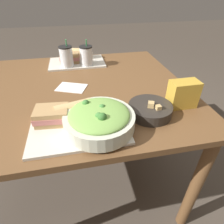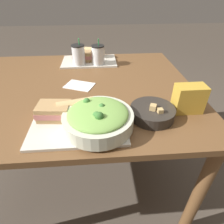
# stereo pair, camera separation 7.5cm
# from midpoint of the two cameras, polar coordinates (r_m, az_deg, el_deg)

# --- Properties ---
(ground_plane) EXTENTS (12.00, 12.00, 0.00)m
(ground_plane) POSITION_cam_midpoint_polar(r_m,az_deg,el_deg) (1.58, -5.85, -17.55)
(ground_plane) COLOR #4C4238
(dining_table) EXTENTS (1.29, 1.08, 0.77)m
(dining_table) POSITION_cam_midpoint_polar(r_m,az_deg,el_deg) (1.13, -7.87, 3.68)
(dining_table) COLOR brown
(dining_table) RESTS_ON ground_plane
(tray_near) EXTENTS (0.39, 0.24, 0.01)m
(tray_near) POSITION_cam_midpoint_polar(r_m,az_deg,el_deg) (0.76, -7.30, -4.57)
(tray_near) COLOR beige
(tray_near) RESTS_ON dining_table
(tray_far) EXTENTS (0.39, 0.24, 0.01)m
(tray_far) POSITION_cam_midpoint_polar(r_m,az_deg,el_deg) (1.42, -5.37, 15.11)
(tray_far) COLOR beige
(tray_far) RESTS_ON dining_table
(salad_bowl) EXTENTS (0.28, 0.28, 0.10)m
(salad_bowl) POSITION_cam_midpoint_polar(r_m,az_deg,el_deg) (0.72, -1.29, -1.86)
(salad_bowl) COLOR beige
(salad_bowl) RESTS_ON tray_near
(soup_bowl) EXTENTS (0.19, 0.19, 0.07)m
(soup_bowl) POSITION_cam_midpoint_polar(r_m,az_deg,el_deg) (0.83, 14.73, -0.08)
(soup_bowl) COLOR #2D2823
(soup_bowl) RESTS_ON dining_table
(sandwich_near) EXTENTS (0.15, 0.11, 0.06)m
(sandwich_near) POSITION_cam_midpoint_polar(r_m,az_deg,el_deg) (0.80, -14.70, 0.17)
(sandwich_near) COLOR tan
(sandwich_near) RESTS_ON tray_near
(baguette_near) EXTENTS (0.17, 0.10, 0.07)m
(baguette_near) POSITION_cam_midpoint_polar(r_m,az_deg,el_deg) (0.81, -8.19, 1.40)
(baguette_near) COLOR tan
(baguette_near) RESTS_ON tray_near
(sandwich_far) EXTENTS (0.14, 0.10, 0.06)m
(sandwich_far) POSITION_cam_midpoint_polar(r_m,az_deg,el_deg) (1.41, -7.41, 16.47)
(sandwich_far) COLOR tan
(sandwich_far) RESTS_ON tray_far
(baguette_far) EXTENTS (0.16, 0.10, 0.07)m
(baguette_far) POSITION_cam_midpoint_polar(r_m,az_deg,el_deg) (1.48, -3.76, 17.74)
(baguette_far) COLOR tan
(baguette_far) RESTS_ON tray_far
(drink_cup_dark) EXTENTS (0.09, 0.09, 0.18)m
(drink_cup_dark) POSITION_cam_midpoint_polar(r_m,az_deg,el_deg) (1.33, -8.48, 16.62)
(drink_cup_dark) COLOR silver
(drink_cup_dark) RESTS_ON tray_far
(drink_cup_red) EXTENTS (0.09, 0.09, 0.17)m
(drink_cup_red) POSITION_cam_midpoint_polar(r_m,az_deg,el_deg) (1.33, -2.57, 16.80)
(drink_cup_red) COLOR silver
(drink_cup_red) RESTS_ON tray_far
(chip_bag) EXTENTS (0.13, 0.08, 0.13)m
(chip_bag) POSITION_cam_midpoint_polar(r_m,az_deg,el_deg) (0.91, 24.64, 3.62)
(chip_bag) COLOR gold
(chip_bag) RESTS_ON dining_table
(napkin_folded) EXTENTS (0.19, 0.16, 0.00)m
(napkin_folded) POSITION_cam_midpoint_polar(r_m,az_deg,el_deg) (1.08, -7.94, 7.94)
(napkin_folded) COLOR white
(napkin_folded) RESTS_ON dining_table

